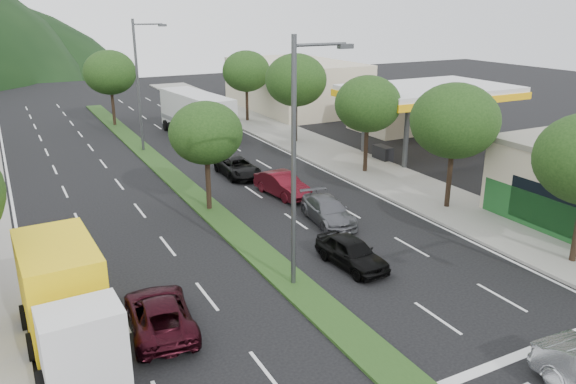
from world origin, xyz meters
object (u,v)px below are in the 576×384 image
car_queue_a (352,252)px  streetlight_near (298,153)px  car_queue_b (328,211)px  car_queue_c (282,184)px  tree_r_c (368,104)px  streetlight_mid (140,80)px  tree_med_far (110,72)px  car_queue_d (238,167)px  motorhome (197,114)px  tree_r_e (246,71)px  tree_med_near (206,133)px  box_truck (66,302)px  tree_r_b (455,121)px  suv_maroon (160,313)px  tree_r_d (296,80)px

car_queue_a → streetlight_near: bearing=-177.2°
car_queue_b → car_queue_c: size_ratio=1.04×
tree_r_c → streetlight_mid: size_ratio=0.65×
tree_med_far → car_queue_c: bearing=-79.4°
car_queue_d → motorhome: motorhome is taller
tree_r_e → car_queue_b: size_ratio=1.51×
tree_med_near → box_truck: tree_med_near is taller
motorhome → car_queue_c: bearing=-98.0°
car_queue_a → car_queue_c: (1.70, 10.00, 0.03)m
motorhome → tree_med_near: bearing=-112.7°
tree_med_far → car_queue_a: 36.05m
tree_r_e → car_queue_a: 33.15m
tree_r_b → suv_maroon: size_ratio=1.51×
streetlight_near → car_queue_c: (4.59, 10.35, -4.88)m
tree_r_c → tree_med_far: size_ratio=0.93×
suv_maroon → motorhome: (11.26, 28.71, 1.36)m
tree_med_near → motorhome: tree_med_near is taller
car_queue_d → box_truck: bearing=-128.8°
suv_maroon → tree_r_e: bearing=-112.2°
tree_med_far → suv_maroon: 37.46m
tree_med_far → tree_r_c: bearing=-63.4°
tree_r_e → car_queue_b: 27.89m
car_queue_a → car_queue_d: 15.03m
tree_med_far → streetlight_near: streetlight_near is taller
car_queue_a → car_queue_d: bearing=82.5°
tree_med_near → tree_r_c: bearing=9.5°
tree_med_near → suv_maroon: (-5.76, -10.76, -3.79)m
car_queue_c → tree_med_far: bearing=92.8°
tree_r_c → car_queue_c: size_ratio=1.52×
streetlight_mid → car_queue_a: size_ratio=2.55×
tree_r_b → tree_r_d: (0.00, 18.00, 0.14)m
suv_maroon → car_queue_b: car_queue_b is taller
motorhome → car_queue_a: bearing=-100.7°
tree_r_e → tree_med_near: tree_r_e is taller
tree_r_b → car_queue_a: (-8.91, -3.65, -4.37)m
tree_r_b → car_queue_b: 8.42m
tree_r_d → streetlight_near: streetlight_near is taller
streetlight_mid → box_truck: 27.05m
tree_r_b → car_queue_a: tree_r_b is taller
car_queue_a → tree_r_b: bearing=18.2°
streetlight_near → car_queue_a: size_ratio=2.55×
tree_r_b → tree_r_c: tree_r_b is taller
tree_r_e → tree_med_far: bearing=161.6°
streetlight_near → car_queue_d: 16.57m
tree_r_b → motorhome: (-6.50, 23.95, -3.04)m
tree_r_c → car_queue_d: (-8.01, 3.35, -4.13)m
car_queue_b → car_queue_c: (-0.15, 5.00, 0.06)m
tree_med_near → car_queue_c: (4.80, 0.35, -3.73)m
tree_r_b → car_queue_d: size_ratio=1.57×
tree_med_far → suv_maroon: tree_med_far is taller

